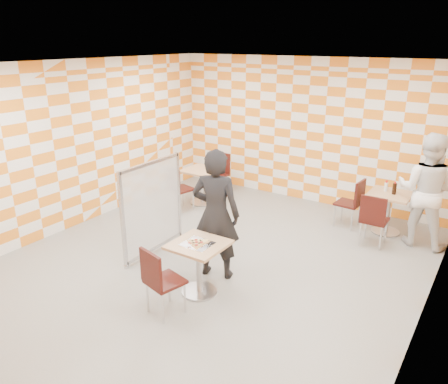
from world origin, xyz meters
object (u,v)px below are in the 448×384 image
object	(u,v)px
main_table	(199,260)
chair_second_front	(374,217)
second_table	(388,206)
chair_empty_near	(178,186)
chair_empty_far	(220,170)
partition	(152,207)
man_dark	(216,215)
chair_second_side	(353,200)
man_white	(426,190)
soda_bottle	(394,189)
sport_bottle	(386,186)
empty_table	(202,180)
chair_main_front	(159,277)

from	to	relation	value
main_table	chair_second_front	distance (m)	3.16
second_table	chair_empty_near	xyz separation A→B (m)	(-3.80, -1.26, 0.04)
chair_empty_far	partition	world-z (taller)	partition
man_dark	chair_empty_near	bearing A→B (deg)	-54.79
main_table	partition	distance (m)	1.48
chair_second_front	chair_empty_near	size ratio (longest dim) A/B	1.00
chair_second_side	man_dark	bearing A→B (deg)	-111.99
second_table	man_dark	distance (m)	3.42
man_white	main_table	bearing A→B (deg)	59.56
man_dark	soda_bottle	distance (m)	3.42
man_dark	sport_bottle	distance (m)	3.42
chair_empty_far	man_dark	distance (m)	3.65
main_table	sport_bottle	xyz separation A→B (m)	(1.54, 3.54, 0.33)
empty_table	chair_empty_far	size ratio (longest dim) A/B	0.81
sport_bottle	soda_bottle	distance (m)	0.19
chair_second_side	sport_bottle	world-z (taller)	sport_bottle
chair_second_front	chair_empty_far	xyz separation A→B (m)	(-3.65, 0.85, 0.00)
chair_main_front	second_table	bearing A→B (deg)	67.26
main_table	soda_bottle	bearing A→B (deg)	63.74
chair_empty_far	chair_second_front	bearing A→B (deg)	-13.05
main_table	man_white	distance (m)	4.01
empty_table	partition	distance (m)	2.37
chair_second_side	chair_empty_far	xyz separation A→B (m)	(-3.11, 0.24, 0.00)
second_table	man_dark	world-z (taller)	man_dark
main_table	chair_main_front	world-z (taller)	chair_main_front
second_table	empty_table	world-z (taller)	same
chair_second_front	chair_empty_near	distance (m)	3.77
chair_main_front	man_white	size ratio (longest dim) A/B	0.48
empty_table	man_white	world-z (taller)	man_white
partition	man_white	distance (m)	4.49
main_table	soda_bottle	xyz separation A→B (m)	(1.70, 3.45, 0.34)
second_table	sport_bottle	size ratio (longest dim) A/B	3.75
chair_main_front	sport_bottle	bearing A→B (deg)	68.86
second_table	chair_main_front	size ratio (longest dim) A/B	0.81
empty_table	chair_second_side	size ratio (longest dim) A/B	0.81
chair_empty_far	chair_empty_near	bearing A→B (deg)	-93.72
chair_empty_far	sport_bottle	distance (m)	3.62
second_table	chair_second_front	size ratio (longest dim) A/B	0.81
chair_empty_far	partition	size ratio (longest dim) A/B	0.60
chair_empty_near	man_dark	size ratio (longest dim) A/B	0.48
second_table	sport_bottle	xyz separation A→B (m)	(-0.10, 0.08, 0.33)
empty_table	man_white	size ratio (longest dim) A/B	0.39
main_table	chair_main_front	xyz separation A→B (m)	(-0.10, -0.70, 0.04)
chair_second_front	partition	world-z (taller)	partition
chair_main_front	chair_second_side	xyz separation A→B (m)	(1.14, 4.04, 0.00)
second_table	chair_empty_far	world-z (taller)	chair_empty_far
chair_second_front	soda_bottle	size ratio (longest dim) A/B	4.02
chair_second_front	sport_bottle	xyz separation A→B (m)	(-0.04, 0.81, 0.29)
empty_table	chair_main_front	size ratio (longest dim) A/B	0.81
chair_second_front	chair_empty_near	world-z (taller)	same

